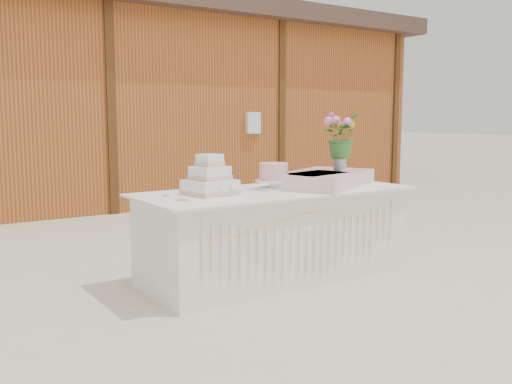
% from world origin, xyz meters
% --- Properties ---
extents(ground, '(80.00, 80.00, 0.00)m').
position_xyz_m(ground, '(0.00, 0.00, 0.00)').
color(ground, beige).
rests_on(ground, ground).
extents(barn, '(12.60, 4.60, 3.30)m').
position_xyz_m(barn, '(-0.01, 5.99, 1.68)').
color(barn, '#A65222').
rests_on(barn, ground).
extents(cake_table, '(2.40, 1.00, 0.77)m').
position_xyz_m(cake_table, '(0.00, -0.00, 0.39)').
color(cake_table, white).
rests_on(cake_table, ground).
extents(wedding_cake, '(0.41, 0.41, 0.33)m').
position_xyz_m(wedding_cake, '(-0.61, 0.06, 0.88)').
color(wedding_cake, white).
rests_on(wedding_cake, cake_table).
extents(pink_cake_stand, '(0.32, 0.32, 0.23)m').
position_xyz_m(pink_cake_stand, '(0.02, 0.05, 0.90)').
color(pink_cake_stand, white).
rests_on(pink_cake_stand, cake_table).
extents(satin_runner, '(1.19, 1.00, 0.13)m').
position_xyz_m(satin_runner, '(0.54, -0.02, 0.83)').
color(satin_runner, beige).
rests_on(satin_runner, cake_table).
extents(flower_vase, '(0.12, 0.12, 0.16)m').
position_xyz_m(flower_vase, '(0.72, -0.02, 0.98)').
color(flower_vase, '#B0B0B5').
rests_on(flower_vase, satin_runner).
extents(bouquet, '(0.47, 0.46, 0.40)m').
position_xyz_m(bouquet, '(0.72, -0.02, 1.26)').
color(bouquet, '#3B702C').
rests_on(bouquet, flower_vase).
extents(loose_flowers, '(0.18, 0.37, 0.02)m').
position_xyz_m(loose_flowers, '(-0.95, 0.02, 0.78)').
color(loose_flowers, pink).
rests_on(loose_flowers, cake_table).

